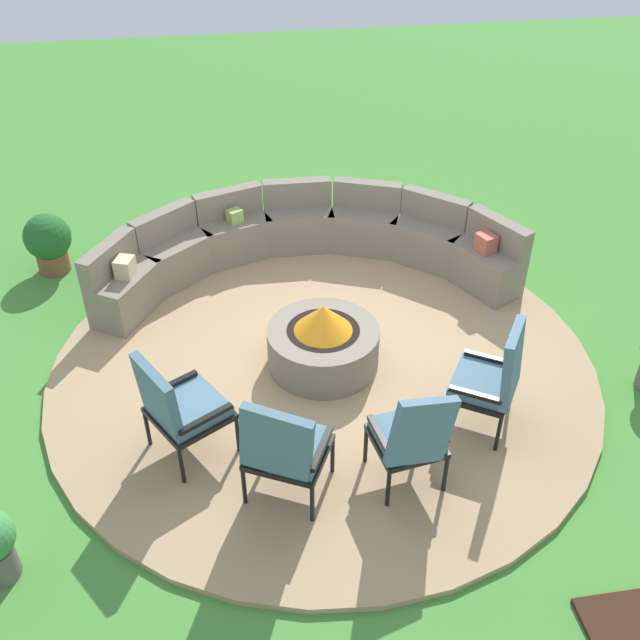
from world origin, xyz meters
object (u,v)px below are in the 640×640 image
(fire_pit, at_px, (323,342))
(curved_stone_bench, at_px, (303,244))
(lounge_chair_back_left, at_px, (412,436))
(potted_plant_3, at_px, (48,241))
(lounge_chair_back_right, at_px, (493,377))
(lounge_chair_front_right, at_px, (284,447))
(lounge_chair_front_left, at_px, (178,406))

(fire_pit, height_order, curved_stone_bench, curved_stone_bench)
(fire_pit, relative_size, lounge_chair_back_left, 1.03)
(curved_stone_bench, xyz_separation_m, potted_plant_3, (-2.93, 0.52, 0.01))
(fire_pit, height_order, potted_plant_3, fire_pit)
(lounge_chair_back_right, height_order, potted_plant_3, lounge_chair_back_right)
(lounge_chair_back_left, xyz_separation_m, potted_plant_3, (-3.33, 3.89, -0.20))
(curved_stone_bench, xyz_separation_m, lounge_chair_back_right, (1.26, -2.82, 0.23))
(curved_stone_bench, height_order, lounge_chair_front_right, lounge_chair_front_right)
(lounge_chair_front_right, height_order, potted_plant_3, lounge_chair_front_right)
(lounge_chair_back_left, bearing_deg, curved_stone_bench, 87.58)
(fire_pit, bearing_deg, lounge_chair_front_left, -143.95)
(curved_stone_bench, distance_m, lounge_chair_back_left, 3.41)
(fire_pit, height_order, lounge_chair_front_left, lounge_chair_front_left)
(lounge_chair_front_left, height_order, lounge_chair_back_left, lounge_chair_back_left)
(lounge_chair_back_right, bearing_deg, lounge_chair_front_right, 137.92)
(lounge_chair_back_left, bearing_deg, fire_pit, 96.27)
(lounge_chair_back_left, bearing_deg, lounge_chair_front_left, 151.75)
(lounge_chair_front_right, relative_size, lounge_chair_back_left, 1.02)
(lounge_chair_back_left, relative_size, potted_plant_3, 1.45)
(fire_pit, bearing_deg, lounge_chair_back_right, -39.08)
(lounge_chair_front_right, height_order, lounge_chair_back_left, lounge_chair_front_right)
(curved_stone_bench, height_order, lounge_chair_front_left, lounge_chair_front_left)
(potted_plant_3, bearing_deg, lounge_chair_back_left, -49.45)
(fire_pit, relative_size, lounge_chair_front_left, 1.03)
(curved_stone_bench, distance_m, lounge_chair_back_right, 3.10)
(curved_stone_bench, bearing_deg, lounge_chair_front_left, -117.13)
(lounge_chair_front_right, relative_size, potted_plant_3, 1.48)
(lounge_chair_front_left, height_order, potted_plant_3, lounge_chair_front_left)
(lounge_chair_front_right, xyz_separation_m, lounge_chair_back_right, (1.87, 0.53, 0.01))
(fire_pit, relative_size, lounge_chair_back_right, 1.00)
(lounge_chair_front_left, bearing_deg, lounge_chair_back_right, 57.33)
(lounge_chair_front_left, relative_size, lounge_chair_front_right, 0.98)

